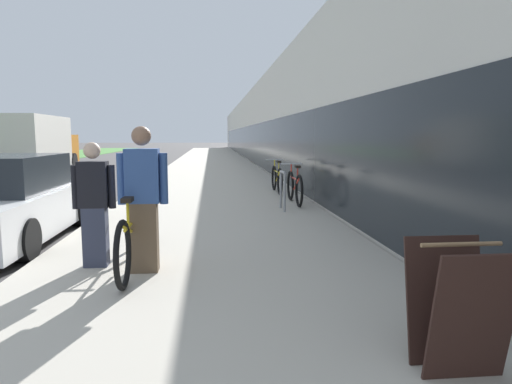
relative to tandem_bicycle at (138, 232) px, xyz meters
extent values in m
cube|color=#BCB5A5|center=(0.98, 19.78, -0.45)|extent=(4.73, 70.00, 0.11)
cube|color=silver|center=(8.39, 27.78, 1.76)|extent=(10.00, 70.00, 4.54)
cube|color=#1E2328|center=(3.43, 27.78, 0.74)|extent=(0.10, 63.00, 2.20)
cube|color=#478438|center=(-11.90, 23.78, -0.49)|extent=(5.75, 70.00, 0.03)
torus|color=black|center=(0.00, 1.01, -0.03)|extent=(0.06, 0.74, 0.74)
torus|color=black|center=(0.00, -0.99, -0.03)|extent=(0.06, 0.74, 0.74)
cylinder|color=yellow|center=(0.00, 0.01, 0.20)|extent=(0.04, 1.70, 0.04)
cylinder|color=yellow|center=(0.00, -0.39, 0.09)|extent=(0.04, 1.01, 0.34)
cylinder|color=yellow|center=(0.00, -0.63, 0.35)|extent=(0.03, 0.03, 0.30)
cube|color=black|center=(0.00, -0.63, 0.50)|extent=(0.11, 0.22, 0.05)
cylinder|color=yellow|center=(0.00, 0.85, 0.36)|extent=(0.03, 0.03, 0.32)
cylinder|color=silver|center=(0.00, 0.85, 0.52)|extent=(0.52, 0.03, 0.03)
cube|color=brown|center=(0.13, -0.35, 0.02)|extent=(0.32, 0.23, 0.82)
cube|color=#33518E|center=(0.13, -0.35, 0.74)|extent=(0.38, 0.23, 0.63)
cylinder|color=#33518E|center=(-0.11, -0.35, 0.71)|extent=(0.10, 0.10, 0.59)
cylinder|color=#33518E|center=(0.37, -0.35, 0.71)|extent=(0.10, 0.10, 0.59)
sphere|color=#936B51|center=(0.13, -0.35, 1.20)|extent=(0.22, 0.22, 0.22)
cube|color=#33384C|center=(-0.50, -0.07, -0.03)|extent=(0.28, 0.20, 0.73)
cube|color=black|center=(-0.50, -0.07, 0.62)|extent=(0.34, 0.20, 0.56)
cylinder|color=black|center=(-0.71, -0.07, 0.59)|extent=(0.09, 0.09, 0.53)
cylinder|color=black|center=(-0.28, -0.07, 0.59)|extent=(0.09, 0.09, 0.53)
sphere|color=beige|center=(-0.50, -0.07, 1.03)|extent=(0.20, 0.20, 0.20)
cylinder|color=gray|center=(2.46, 3.66, 0.02)|extent=(0.05, 0.05, 0.82)
cylinder|color=gray|center=(2.46, 4.21, 0.02)|extent=(0.05, 0.05, 0.82)
cylinder|color=gray|center=(2.46, 3.94, 0.43)|extent=(0.05, 0.55, 0.05)
torus|color=black|center=(2.88, 5.42, -0.02)|extent=(0.06, 0.74, 0.74)
torus|color=black|center=(2.88, 4.29, -0.02)|extent=(0.06, 0.74, 0.74)
cylinder|color=red|center=(2.88, 4.85, 0.20)|extent=(0.04, 0.96, 0.04)
cylinder|color=red|center=(2.88, 4.63, 0.09)|extent=(0.04, 0.58, 0.34)
cylinder|color=red|center=(2.88, 4.49, 0.35)|extent=(0.03, 0.03, 0.31)
cube|color=black|center=(2.88, 4.49, 0.50)|extent=(0.11, 0.22, 0.05)
cylinder|color=red|center=(2.88, 5.33, 0.36)|extent=(0.03, 0.03, 0.32)
cylinder|color=silver|center=(2.88, 5.33, 0.52)|extent=(0.52, 0.03, 0.03)
torus|color=black|center=(2.77, 7.54, -0.03)|extent=(0.06, 0.73, 0.73)
torus|color=black|center=(2.77, 6.41, -0.03)|extent=(0.06, 0.73, 0.73)
cylinder|color=yellow|center=(2.77, 6.97, 0.19)|extent=(0.04, 0.96, 0.04)
cylinder|color=yellow|center=(2.77, 6.75, 0.09)|extent=(0.04, 0.58, 0.33)
cylinder|color=yellow|center=(2.77, 6.61, 0.35)|extent=(0.03, 0.03, 0.30)
cube|color=black|center=(2.77, 6.61, 0.50)|extent=(0.11, 0.22, 0.05)
cylinder|color=yellow|center=(2.77, 7.45, 0.35)|extent=(0.03, 0.03, 0.32)
cylinder|color=silver|center=(2.77, 7.45, 0.51)|extent=(0.52, 0.03, 0.03)
cube|color=#331E19|center=(2.58, -3.09, 0.05)|extent=(0.56, 0.20, 0.89)
cube|color=#331E19|center=(2.58, -2.73, 0.05)|extent=(0.56, 0.20, 0.89)
cylinder|color=#93704C|center=(2.58, -2.91, 0.49)|extent=(0.56, 0.03, 0.03)
cube|color=white|center=(-2.41, 1.89, -0.02)|extent=(1.75, 4.22, 0.67)
cube|color=#1E2328|center=(-2.41, 1.89, 0.60)|extent=(1.51, 2.11, 0.58)
cylinder|color=black|center=(-1.60, 3.15, -0.21)|extent=(0.22, 0.60, 0.60)
cylinder|color=black|center=(-1.60, 0.62, -0.21)|extent=(0.22, 0.60, 0.60)
cube|color=orange|center=(-7.09, 18.50, 0.49)|extent=(2.10, 1.55, 1.53)
cube|color=silver|center=(-7.09, 15.39, 0.90)|extent=(2.28, 4.66, 2.36)
cylinder|color=black|center=(-8.13, 18.10, -0.09)|extent=(0.28, 0.84, 0.84)
cylinder|color=black|center=(-6.05, 18.10, -0.09)|extent=(0.28, 0.84, 0.84)
cylinder|color=black|center=(-6.05, 14.46, -0.09)|extent=(0.28, 0.84, 0.84)
camera|label=1|loc=(0.93, -5.72, 1.20)|focal=32.00mm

